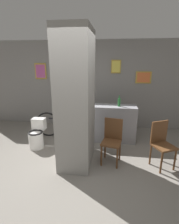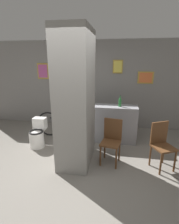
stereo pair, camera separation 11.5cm
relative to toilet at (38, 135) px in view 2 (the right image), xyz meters
name	(u,v)px [view 2 (the right image)]	position (x,y,z in m)	size (l,w,h in m)	color
ground_plane	(73,175)	(1.14, -0.97, -0.29)	(14.00, 14.00, 0.00)	slate
wall_back	(94,85)	(1.14, 1.66, 1.01)	(8.00, 0.09, 2.60)	gray
pillar_center	(76,100)	(1.09, -0.44, 1.01)	(0.64, 1.06, 2.60)	gray
counter_shelf	(109,123)	(1.69, 0.61, 0.18)	(1.39, 0.44, 0.94)	gray
toilet	(38,135)	(0.00, 0.00, 0.00)	(0.35, 0.51, 0.67)	white
chair_near_pillar	(111,139)	(1.80, -0.40, 0.21)	(0.43, 0.43, 0.91)	brown
chair_by_doorway	(162,143)	(2.76, -0.42, 0.21)	(0.50, 0.50, 0.91)	brown
bicycle	(68,125)	(0.58, 0.62, 0.07)	(1.75, 0.42, 0.74)	black
bottle_tall	(120,102)	(1.94, 0.59, 0.75)	(0.07, 0.07, 0.30)	#267233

